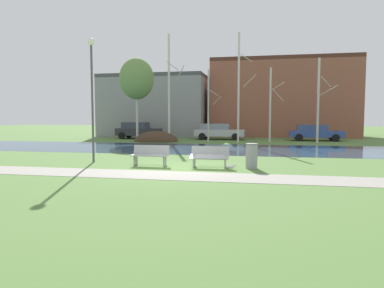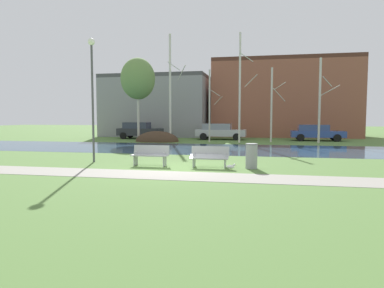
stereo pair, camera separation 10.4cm
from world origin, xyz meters
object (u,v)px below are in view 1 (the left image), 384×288
Objects in this scene: bench_right at (210,156)px; seagull at (231,167)px; streetlamp at (92,81)px; parked_van_nearest_dark at (138,130)px; parked_sedan_second_silver at (219,131)px; parked_hatch_third_blue at (315,132)px; bench_left at (150,155)px; trash_bin at (252,156)px.

bench_right reaches higher than seagull.
streetlamp reaches higher than bench_right.
streetlamp is at bearing -76.71° from parked_van_nearest_dark.
streetlamp is 1.23× the size of parked_sedan_second_silver.
parked_van_nearest_dark is 0.93× the size of parked_hatch_third_blue.
bench_left and bench_right have the same top height.
trash_bin is 18.37m from parked_sedan_second_silver.
bench_right is at bearing -110.48° from parked_hatch_third_blue.
trash_bin is 2.56× the size of seagull.
seagull is at bearing -145.79° from trash_bin.
trash_bin is at bearing -0.17° from bench_left.
parked_van_nearest_dark reaches higher than seagull.
bench_left is 3.60m from seagull.
parked_van_nearest_dark is 16.34m from parked_hatch_third_blue.
bench_left is 20.32m from parked_hatch_third_blue.
parked_hatch_third_blue is at bearing 1.09° from parked_van_nearest_dark.
seagull is (3.54, -0.54, -0.34)m from bench_left.
seagull is at bearing -29.96° from bench_right.
seagull is at bearing -107.32° from parked_hatch_third_blue.
trash_bin is (1.72, -0.01, 0.06)m from bench_right.
parked_hatch_third_blue is (6.74, 18.04, 0.28)m from bench_right.
parked_hatch_third_blue is (5.80, 18.59, 0.62)m from seagull.
bench_left is 19.07m from parked_van_nearest_dark.
trash_bin is at bearing -0.44° from bench_right.
streetlamp reaches higher than parked_van_nearest_dark.
streetlamp is (-7.27, 0.60, 3.22)m from trash_bin.
streetlamp is at bearing 173.92° from bench_right.
parked_van_nearest_dark reaches higher than trash_bin.
bench_left is 0.35× the size of parked_hatch_third_blue.
parked_van_nearest_dark is at bearing 103.29° from streetlamp.
parked_sedan_second_silver is at bearing 95.70° from bench_right.
parked_van_nearest_dark reaches higher than bench_left.
parked_van_nearest_dark is 0.92× the size of parked_sedan_second_silver.
parked_van_nearest_dark is (-7.00, 17.73, 0.35)m from bench_left.
seagull is at bearing -8.74° from bench_left.
trash_bin is 0.24× the size of parked_van_nearest_dark.
bench_right is at bearing 179.56° from trash_bin.
bench_left is 18.04m from parked_sedan_second_silver.
seagull is 19.48m from parked_hatch_third_blue.
seagull is 18.77m from parked_sedan_second_silver.
parked_sedan_second_silver is at bearing 101.05° from trash_bin.
trash_bin is 7.98m from streetlamp.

